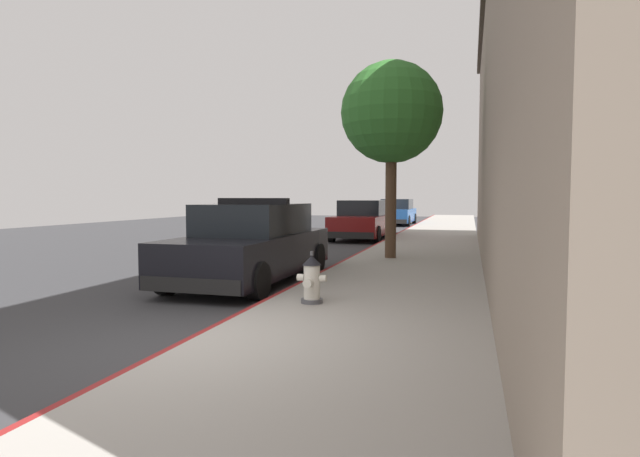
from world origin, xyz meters
TOP-DOWN VIEW (x-y plane):
  - ground_plane at (-4.40, 10.00)m, footprint 32.97×60.00m
  - sidewalk_pavement at (1.60, 10.00)m, footprint 3.19×60.00m
  - curb_painted_edge at (-0.04, 10.00)m, footprint 0.08×60.00m
  - police_cruiser at (-1.28, 4.45)m, footprint 1.94×4.84m
  - parked_car_silver_ahead at (-1.23, 15.40)m, footprint 1.94×4.84m
  - parked_car_dark_far at (-1.35, 26.24)m, footprint 1.94×4.84m
  - fire_hydrant at (0.70, 2.07)m, footprint 0.44×0.40m
  - street_tree at (0.97, 8.03)m, footprint 2.55×2.55m

SIDE VIEW (x-z plane):
  - ground_plane at x=-4.40m, z-range -0.20..0.00m
  - sidewalk_pavement at x=1.60m, z-range 0.00..0.15m
  - curb_painted_edge at x=-0.04m, z-range 0.00..0.15m
  - fire_hydrant at x=0.70m, z-range 0.12..0.88m
  - parked_car_silver_ahead at x=-1.23m, z-range -0.04..1.52m
  - parked_car_dark_far at x=-1.35m, z-range -0.04..1.52m
  - police_cruiser at x=-1.28m, z-range -0.10..1.58m
  - street_tree at x=0.97m, z-range 1.32..6.27m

